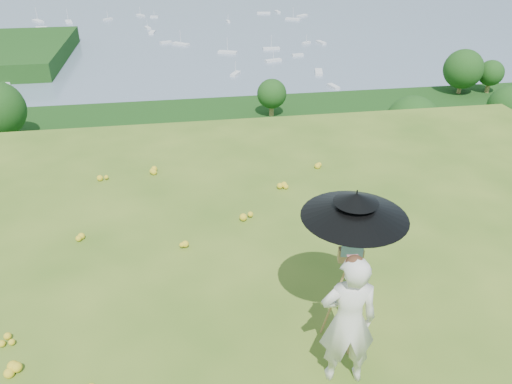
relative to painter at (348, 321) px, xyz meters
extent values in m
plane|color=#436C1F|center=(0.54, 1.62, -0.87)|extent=(14.00, 14.00, 0.00)
cube|color=#173E10|center=(0.54, 36.62, -29.87)|extent=(140.00, 56.00, 22.00)
cube|color=#6D6457|center=(0.54, 76.62, -36.87)|extent=(170.00, 28.00, 8.00)
plane|color=slate|center=(0.54, 241.62, -34.87)|extent=(700.00, 700.00, 0.00)
imported|color=white|center=(0.00, 0.00, 0.00)|extent=(0.68, 0.49, 1.74)
camera|label=1|loc=(-1.65, -3.89, 3.91)|focal=35.00mm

